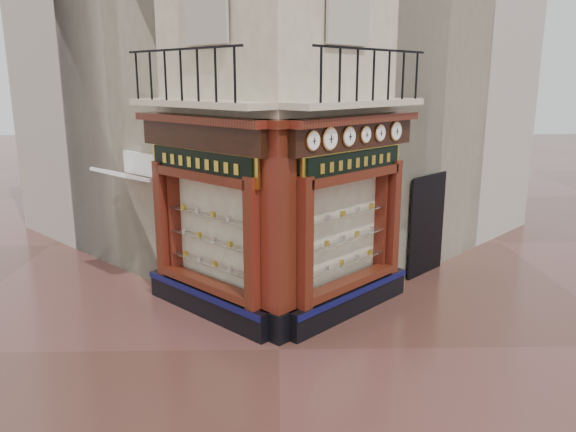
{
  "coord_description": "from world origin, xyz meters",
  "views": [
    {
      "loc": [
        -0.04,
        -9.05,
        4.63
      ],
      "look_at": [
        0.2,
        2.0,
        1.94
      ],
      "focal_mm": 35.0,
      "sensor_mm": 36.0,
      "label": 1
    }
  ],
  "objects_px": {
    "clock_b": "(330,139)",
    "signboard_left": "(201,163)",
    "clock_c": "(349,137)",
    "clock_e": "(380,133)",
    "clock_d": "(365,135)",
    "signboard_right": "(355,162)",
    "clock_f": "(396,131)",
    "awning": "(133,287)",
    "corner_pilaster": "(279,236)",
    "clock_a": "(313,141)"
  },
  "relations": [
    {
      "from": "corner_pilaster",
      "to": "clock_f",
      "type": "bearing_deg",
      "value": -8.26
    },
    {
      "from": "signboard_left",
      "to": "awning",
      "type": "bearing_deg",
      "value": 4.29
    },
    {
      "from": "clock_d",
      "to": "clock_e",
      "type": "relative_size",
      "value": 0.97
    },
    {
      "from": "clock_c",
      "to": "awning",
      "type": "relative_size",
      "value": 0.25
    },
    {
      "from": "clock_b",
      "to": "signboard_left",
      "type": "distance_m",
      "value": 2.53
    },
    {
      "from": "signboard_right",
      "to": "clock_d",
      "type": "bearing_deg",
      "value": -34.36
    },
    {
      "from": "corner_pilaster",
      "to": "signboard_left",
      "type": "distance_m",
      "value": 2.12
    },
    {
      "from": "clock_e",
      "to": "signboard_left",
      "type": "height_order",
      "value": "clock_e"
    },
    {
      "from": "corner_pilaster",
      "to": "clock_c",
      "type": "bearing_deg",
      "value": -16.94
    },
    {
      "from": "awning",
      "to": "signboard_right",
      "type": "bearing_deg",
      "value": -153.51
    },
    {
      "from": "clock_d",
      "to": "clock_f",
      "type": "xyz_separation_m",
      "value": [
        0.73,
        0.73,
        0.0
      ]
    },
    {
      "from": "clock_c",
      "to": "clock_e",
      "type": "xyz_separation_m",
      "value": [
        0.7,
        0.7,
        -0.0
      ]
    },
    {
      "from": "clock_f",
      "to": "corner_pilaster",
      "type": "bearing_deg",
      "value": 171.74
    },
    {
      "from": "clock_a",
      "to": "signboard_left",
      "type": "xyz_separation_m",
      "value": [
        -2.05,
        1.03,
        -0.52
      ]
    },
    {
      "from": "awning",
      "to": "clock_c",
      "type": "bearing_deg",
      "value": -157.65
    },
    {
      "from": "corner_pilaster",
      "to": "signboard_right",
      "type": "height_order",
      "value": "corner_pilaster"
    },
    {
      "from": "clock_b",
      "to": "clock_a",
      "type": "bearing_deg",
      "value": -180.0
    },
    {
      "from": "clock_e",
      "to": "clock_b",
      "type": "bearing_deg",
      "value": -180.0
    },
    {
      "from": "clock_b",
      "to": "awning",
      "type": "bearing_deg",
      "value": 106.36
    },
    {
      "from": "clock_c",
      "to": "clock_f",
      "type": "distance_m",
      "value": 1.54
    },
    {
      "from": "clock_f",
      "to": "signboard_right",
      "type": "relative_size",
      "value": 0.18
    },
    {
      "from": "clock_e",
      "to": "signboard_right",
      "type": "xyz_separation_m",
      "value": [
        -0.53,
        -0.37,
        -0.52
      ]
    },
    {
      "from": "clock_e",
      "to": "awning",
      "type": "relative_size",
      "value": 0.22
    },
    {
      "from": "clock_f",
      "to": "signboard_right",
      "type": "xyz_separation_m",
      "value": [
        -0.92,
        -0.76,
        -0.52
      ]
    },
    {
      "from": "clock_d",
      "to": "awning",
      "type": "relative_size",
      "value": 0.21
    },
    {
      "from": "signboard_right",
      "to": "corner_pilaster",
      "type": "bearing_deg",
      "value": 169.75
    },
    {
      "from": "clock_f",
      "to": "awning",
      "type": "relative_size",
      "value": 0.26
    },
    {
      "from": "clock_c",
      "to": "clock_e",
      "type": "relative_size",
      "value": 1.12
    },
    {
      "from": "clock_f",
      "to": "signboard_left",
      "type": "xyz_separation_m",
      "value": [
        -3.84,
        -0.76,
        -0.52
      ]
    },
    {
      "from": "clock_e",
      "to": "awning",
      "type": "xyz_separation_m",
      "value": [
        -5.31,
        1.23,
        -3.62
      ]
    },
    {
      "from": "clock_f",
      "to": "signboard_left",
      "type": "relative_size",
      "value": 0.17
    },
    {
      "from": "clock_b",
      "to": "clock_c",
      "type": "relative_size",
      "value": 1.11
    },
    {
      "from": "clock_d",
      "to": "signboard_right",
      "type": "distance_m",
      "value": 0.56
    },
    {
      "from": "clock_a",
      "to": "signboard_right",
      "type": "height_order",
      "value": "clock_a"
    },
    {
      "from": "corner_pilaster",
      "to": "clock_e",
      "type": "xyz_separation_m",
      "value": [
        1.99,
        1.38,
        1.67
      ]
    },
    {
      "from": "clock_d",
      "to": "clock_a",
      "type": "bearing_deg",
      "value": -180.0
    },
    {
      "from": "awning",
      "to": "signboard_right",
      "type": "relative_size",
      "value": 0.7
    },
    {
      "from": "clock_b",
      "to": "clock_c",
      "type": "distance_m",
      "value": 0.54
    },
    {
      "from": "corner_pilaster",
      "to": "clock_b",
      "type": "relative_size",
      "value": 9.65
    },
    {
      "from": "corner_pilaster",
      "to": "awning",
      "type": "relative_size",
      "value": 2.65
    },
    {
      "from": "clock_a",
      "to": "signboard_right",
      "type": "xyz_separation_m",
      "value": [
        0.87,
        1.03,
        -0.52
      ]
    },
    {
      "from": "clock_c",
      "to": "awning",
      "type": "distance_m",
      "value": 6.17
    },
    {
      "from": "clock_c",
      "to": "clock_f",
      "type": "relative_size",
      "value": 0.96
    },
    {
      "from": "clock_b",
      "to": "clock_d",
      "type": "height_order",
      "value": "clock_b"
    },
    {
      "from": "clock_c",
      "to": "signboard_right",
      "type": "distance_m",
      "value": 0.64
    },
    {
      "from": "signboard_right",
      "to": "clock_c",
      "type": "bearing_deg",
      "value": -162.37
    },
    {
      "from": "clock_c",
      "to": "clock_d",
      "type": "relative_size",
      "value": 1.16
    },
    {
      "from": "clock_b",
      "to": "signboard_right",
      "type": "relative_size",
      "value": 0.19
    },
    {
      "from": "clock_c",
      "to": "corner_pilaster",
      "type": "bearing_deg",
      "value": 163.06
    },
    {
      "from": "corner_pilaster",
      "to": "clock_c",
      "type": "height_order",
      "value": "corner_pilaster"
    }
  ]
}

